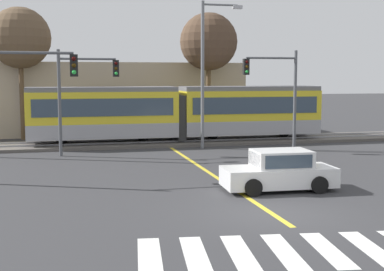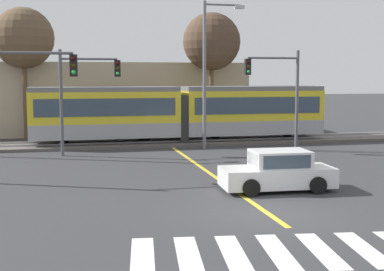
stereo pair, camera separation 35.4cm
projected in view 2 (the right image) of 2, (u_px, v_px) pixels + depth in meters
ground_plane at (267, 213)px, 16.77m from camera, size 200.00×200.00×0.00m
track_bed at (167, 142)px, 33.85m from camera, size 120.00×4.00×0.18m
rail_near at (169, 141)px, 33.14m from camera, size 120.00×0.08×0.10m
rail_far at (165, 139)px, 34.53m from camera, size 120.00×0.08×0.10m
light_rail_tram at (181, 111)px, 33.82m from camera, size 18.50×2.64×3.43m
crosswalk_stripe_0 at (143, 256)px, 12.78m from camera, size 0.93×2.85×0.01m
crosswalk_stripe_1 at (188, 254)px, 12.88m from camera, size 0.93×2.85×0.01m
crosswalk_stripe_2 at (233, 253)px, 12.98m from camera, size 0.93×2.85×0.01m
crosswalk_stripe_3 at (278, 252)px, 13.08m from camera, size 0.93×2.85×0.01m
crosswalk_stripe_4 at (321, 250)px, 13.18m from camera, size 0.93×2.85×0.01m
crosswalk_stripe_5 at (364, 249)px, 13.29m from camera, size 0.93×2.85×0.01m
lane_centre_line at (210, 174)px, 23.52m from camera, size 0.20×17.35×0.01m
sedan_crossing at (278, 172)px, 20.02m from camera, size 4.27×2.06×1.52m
traffic_light_far_left at (82, 87)px, 28.56m from camera, size 3.25×0.38×5.67m
traffic_light_far_right at (279, 85)px, 30.34m from camera, size 3.25×0.38×5.73m
traffic_light_mid_left at (10, 88)px, 21.41m from camera, size 4.25×0.38×5.73m
street_lamp_centre at (208, 65)px, 31.18m from camera, size 2.48×0.28×8.58m
bare_tree_west at (23, 38)px, 35.37m from camera, size 4.04×4.04×8.80m
bare_tree_east at (212, 42)px, 37.43m from camera, size 4.04×4.04×8.69m
building_backdrop_far at (75, 98)px, 40.16m from camera, size 25.39×6.00×5.24m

